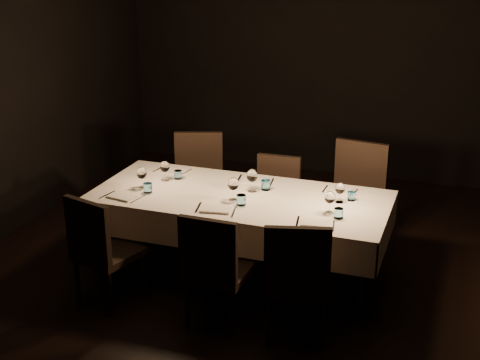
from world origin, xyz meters
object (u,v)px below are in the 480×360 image
(chair_near_left, at_px, (100,246))
(chair_near_right, at_px, (296,276))
(chair_far_center, at_px, (276,197))
(chair_far_left, at_px, (199,179))
(dining_table, at_px, (240,203))
(chair_near_center, at_px, (214,266))
(chair_far_right, at_px, (355,195))

(chair_near_left, bearing_deg, chair_near_right, -163.93)
(chair_far_center, bearing_deg, chair_far_left, 173.79)
(dining_table, height_order, chair_near_center, chair_near_center)
(chair_near_center, height_order, chair_near_right, chair_near_right)
(chair_far_left, height_order, chair_far_center, chair_far_left)
(dining_table, xyz_separation_m, chair_near_right, (0.72, -0.83, -0.15))
(chair_near_left, xyz_separation_m, chair_far_right, (1.73, 1.68, 0.05))
(chair_far_left, xyz_separation_m, chair_far_right, (1.57, 0.04, 0.02))
(chair_near_left, height_order, chair_near_right, chair_near_right)
(dining_table, xyz_separation_m, chair_far_right, (0.84, 0.84, -0.12))
(dining_table, bearing_deg, chair_near_center, -83.73)
(dining_table, bearing_deg, chair_far_left, 132.36)
(chair_near_center, bearing_deg, chair_far_right, -113.16)
(dining_table, relative_size, chair_far_center, 2.87)
(chair_near_right, relative_size, chair_far_left, 0.97)
(chair_near_center, distance_m, chair_far_center, 1.57)
(chair_near_right, relative_size, chair_far_right, 0.92)
(chair_near_left, height_order, chair_far_center, chair_near_left)
(chair_far_left, xyz_separation_m, chair_far_center, (0.83, -0.06, -0.06))
(chair_near_left, bearing_deg, chair_far_center, -106.59)
(chair_far_center, bearing_deg, chair_far_right, 6.44)
(chair_near_center, xyz_separation_m, chair_near_right, (0.63, 0.02, 0.01))
(chair_near_right, bearing_deg, chair_near_left, -15.11)
(chair_near_left, relative_size, chair_far_right, 0.90)
(dining_table, xyz_separation_m, chair_near_left, (-0.88, -0.84, -0.17))
(chair_near_center, bearing_deg, chair_near_left, 0.66)
(dining_table, distance_m, chair_far_left, 1.08)
(chair_near_right, xyz_separation_m, chair_far_left, (-1.45, 1.62, 0.02))
(chair_near_left, bearing_deg, chair_far_left, -80.02)
(chair_far_center, bearing_deg, chair_near_left, -124.00)
(dining_table, distance_m, chair_far_center, 0.76)
(dining_table, height_order, chair_near_right, chair_near_right)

